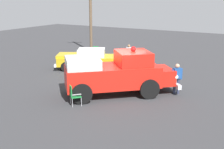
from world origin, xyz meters
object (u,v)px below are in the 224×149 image
lawn_chair_near_truck (129,53)px  lawn_chair_by_car (96,51)px  lawn_chair_spare (73,94)px  spectator_standing (177,77)px  classic_hot_rod (87,59)px  vintage_fire_truck (116,73)px  spectator_seated (128,52)px  utility_pole (91,10)px

lawn_chair_near_truck → lawn_chair_by_car: same height
lawn_chair_spare → spectator_standing: size_ratio=0.61×
classic_hot_rod → lawn_chair_spare: 7.52m
lawn_chair_near_truck → lawn_chair_spare: 11.10m
lawn_chair_by_car → lawn_chair_near_truck: bearing=-72.1°
classic_hot_rod → spectator_standing: size_ratio=2.81×
lawn_chair_near_truck → lawn_chair_spare: (-10.81, -2.52, 0.00)m
vintage_fire_truck → lawn_chair_spare: vintage_fire_truck is taller
vintage_fire_truck → spectator_seated: size_ratio=4.52×
lawn_chair_spare → spectator_seated: bearing=13.3°
vintage_fire_truck → spectator_standing: size_ratio=3.48×
utility_pole → lawn_chair_by_car: bearing=-139.2°
vintage_fire_truck → spectator_seated: bearing=23.1°
vintage_fire_truck → classic_hot_rod: bearing=49.7°
lawn_chair_near_truck → lawn_chair_spare: size_ratio=1.00×
spectator_seated → spectator_standing: spectator_standing is taller
spectator_seated → spectator_standing: (-6.45, -6.25, 0.27)m
classic_hot_rod → lawn_chair_near_truck: classic_hot_rod is taller
spectator_standing → lawn_chair_near_truck: bearing=43.5°
lawn_chair_spare → spectator_standing: (4.24, -3.73, 0.37)m
lawn_chair_by_car → utility_pole: utility_pole is taller
spectator_seated → utility_pole: (1.78, 4.92, 3.22)m
lawn_chair_near_truck → lawn_chair_spare: bearing=-166.9°
classic_hot_rod → spectator_seated: bearing=-16.6°
lawn_chair_by_car → spectator_seated: size_ratio=0.79×
lawn_chair_near_truck → lawn_chair_by_car: size_ratio=1.00×
vintage_fire_truck → lawn_chair_near_truck: bearing=22.8°
vintage_fire_truck → spectator_seated: (8.18, 3.49, -0.50)m
lawn_chair_by_car → spectator_seated: (0.75, -2.73, 0.11)m
spectator_standing → utility_pole: 14.18m
vintage_fire_truck → spectator_seated: 8.90m
vintage_fire_truck → classic_hot_rod: 6.22m
lawn_chair_near_truck → spectator_seated: bearing=179.1°
spectator_standing → lawn_chair_by_car: bearing=57.6°
lawn_chair_by_car → spectator_standing: size_ratio=0.61×
lawn_chair_by_car → utility_pole: size_ratio=0.14×
classic_hot_rod → spectator_seated: size_ratio=3.65×
lawn_chair_by_car → lawn_chair_spare: same height
vintage_fire_truck → utility_pole: bearing=40.2°
classic_hot_rod → spectator_standing: bearing=-106.9°
lawn_chair_by_car → spectator_standing: (-5.69, -8.97, 0.37)m
lawn_chair_spare → classic_hot_rod: bearing=30.0°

